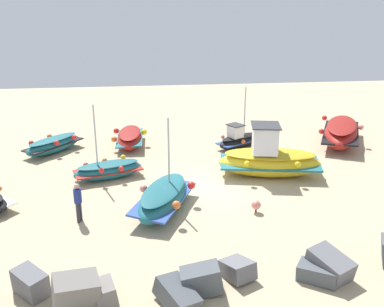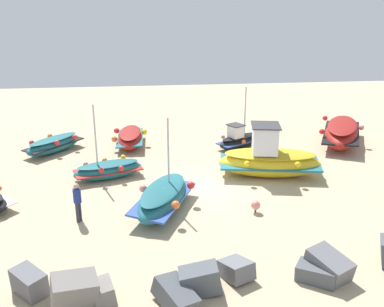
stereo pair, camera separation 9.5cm
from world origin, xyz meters
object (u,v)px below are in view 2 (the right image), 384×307
(fishing_boat_1, at_px, (341,133))
(fishing_boat_4, at_px, (54,144))
(fishing_boat_7, at_px, (130,138))
(person_walking, at_px, (77,200))
(fishing_boat_2, at_px, (269,160))
(fishing_boat_6, at_px, (239,140))
(fishing_boat_0, at_px, (108,170))
(mooring_buoy_0, at_px, (256,205))
(fishing_boat_8, at_px, (163,198))

(fishing_boat_1, height_order, fishing_boat_4, fishing_boat_1)
(fishing_boat_7, bearing_deg, person_walking, 170.17)
(fishing_boat_2, height_order, fishing_boat_4, fishing_boat_2)
(fishing_boat_2, xyz_separation_m, fishing_boat_6, (0.58, -4.52, -0.36))
(fishing_boat_0, distance_m, person_walking, 4.57)
(fishing_boat_2, relative_size, person_walking, 3.26)
(fishing_boat_7, xyz_separation_m, mooring_buoy_0, (-5.51, 9.61, -0.16))
(person_walking, relative_size, mooring_buoy_0, 3.06)
(fishing_boat_1, distance_m, fishing_boat_8, 13.89)
(fishing_boat_2, height_order, person_walking, fishing_boat_2)
(fishing_boat_6, relative_size, person_walking, 2.20)
(fishing_boat_4, xyz_separation_m, mooring_buoy_0, (-9.97, 8.88, -0.14))
(fishing_boat_6, bearing_deg, person_walking, 13.78)
(fishing_boat_7, distance_m, fishing_boat_8, 9.12)
(fishing_boat_4, bearing_deg, person_walking, -122.97)
(fishing_boat_7, height_order, person_walking, person_walking)
(fishing_boat_2, xyz_separation_m, mooring_buoy_0, (1.67, 3.96, -0.53))
(fishing_boat_0, bearing_deg, fishing_boat_8, -73.78)
(person_walking, bearing_deg, fishing_boat_6, 71.71)
(fishing_boat_2, bearing_deg, person_walking, 33.61)
(fishing_boat_0, xyz_separation_m, fishing_boat_6, (-7.59, -3.99, 0.05))
(fishing_boat_0, xyz_separation_m, person_walking, (0.89, 4.45, 0.51))
(fishing_boat_8, bearing_deg, mooring_buoy_0, 104.86)
(fishing_boat_1, xyz_separation_m, mooring_buoy_0, (7.57, 8.47, -0.39))
(fishing_boat_4, relative_size, mooring_buoy_0, 6.55)
(fishing_boat_1, xyz_separation_m, fishing_boat_4, (17.54, -0.41, -0.24))
(fishing_boat_1, xyz_separation_m, fishing_boat_6, (6.47, -0.01, -0.22))
(fishing_boat_8, bearing_deg, fishing_boat_6, 171.59)
(fishing_boat_2, relative_size, fishing_boat_8, 1.21)
(fishing_boat_4, distance_m, mooring_buoy_0, 13.35)
(fishing_boat_0, xyz_separation_m, fishing_boat_8, (-2.60, 3.86, 0.12))
(fishing_boat_4, bearing_deg, fishing_boat_0, -100.86)
(fishing_boat_0, height_order, fishing_boat_4, fishing_boat_0)
(person_walking, height_order, mooring_buoy_0, person_walking)
(fishing_boat_2, relative_size, fishing_boat_4, 1.52)
(fishing_boat_4, bearing_deg, fishing_boat_8, -102.87)
(fishing_boat_4, height_order, fishing_boat_6, fishing_boat_6)
(fishing_boat_1, bearing_deg, fishing_boat_4, 114.69)
(fishing_boat_6, height_order, fishing_boat_7, fishing_boat_6)
(fishing_boat_0, distance_m, fishing_boat_8, 4.66)
(fishing_boat_4, height_order, fishing_boat_7, fishing_boat_7)
(fishing_boat_1, height_order, fishing_boat_7, fishing_boat_1)
(fishing_boat_4, bearing_deg, fishing_boat_1, -50.56)
(fishing_boat_0, distance_m, fishing_boat_7, 5.21)
(fishing_boat_1, relative_size, fishing_boat_6, 1.56)
(fishing_boat_8, bearing_deg, fishing_boat_1, 148.40)
(fishing_boat_2, bearing_deg, fishing_boat_7, -27.95)
(fishing_boat_1, height_order, fishing_boat_8, fishing_boat_8)
(fishing_boat_7, relative_size, mooring_buoy_0, 6.83)
(fishing_boat_7, bearing_deg, fishing_boat_1, -93.68)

